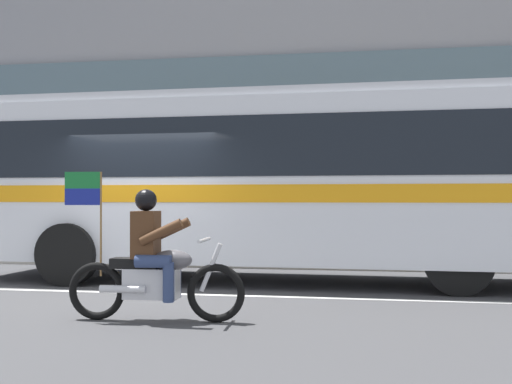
# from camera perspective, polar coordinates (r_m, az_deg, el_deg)

# --- Properties ---
(ground_plane) EXTENTS (60.00, 60.00, 0.00)m
(ground_plane) POSITION_cam_1_polar(r_m,az_deg,el_deg) (11.29, -9.63, -7.92)
(ground_plane) COLOR #3D3D3F
(sidewalk_curb) EXTENTS (28.00, 3.80, 0.15)m
(sidewalk_curb) POSITION_cam_1_polar(r_m,az_deg,el_deg) (16.14, -3.40, -5.40)
(sidewalk_curb) COLOR #A39E93
(sidewalk_curb) RESTS_ON ground_plane
(lane_center_stripe) EXTENTS (26.60, 0.14, 0.01)m
(lane_center_stripe) POSITION_cam_1_polar(r_m,az_deg,el_deg) (10.73, -10.74, -8.29)
(lane_center_stripe) COLOR silver
(lane_center_stripe) RESTS_ON ground_plane
(office_building_facade) EXTENTS (28.00, 0.89, 12.81)m
(office_building_facade) POSITION_cam_1_polar(r_m,az_deg,el_deg) (18.97, -1.68, 14.67)
(office_building_facade) COLOR gray
(office_building_facade) RESTS_ON ground_plane
(transit_bus) EXTENTS (10.79, 2.90, 3.22)m
(transit_bus) POSITION_cam_1_polar(r_m,az_deg,el_deg) (11.85, 1.65, 1.56)
(transit_bus) COLOR silver
(transit_bus) RESTS_ON ground_plane
(motorcycle_with_rider) EXTENTS (2.19, 0.64, 1.78)m
(motorcycle_with_rider) POSITION_cam_1_polar(r_m,az_deg,el_deg) (8.20, -8.58, -6.06)
(motorcycle_with_rider) COLOR black
(motorcycle_with_rider) RESTS_ON ground_plane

